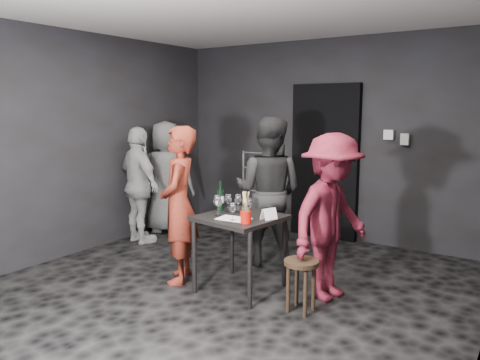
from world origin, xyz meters
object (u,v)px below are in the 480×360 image
Objects in this scene: man_maroon at (332,214)px; bystander_grey at (167,173)px; wine_bottle at (220,199)px; stool at (301,272)px; breadstick_cup at (246,208)px; server_red at (179,199)px; woman_black at (269,182)px; hand_truck at (252,215)px; tasting_table at (240,226)px; bystander_cream at (139,184)px.

bystander_grey reaches higher than man_maroon.
man_maroon is 5.22× the size of wine_bottle.
breadstick_cup is (-0.53, -0.09, 0.53)m from stool.
server_red is 1.10m from woman_black.
server_red reaches higher than stool.
man_maroon is at bearing 41.00° from breadstick_cup.
bystander_grey is 5.49× the size of breadstick_cup.
woman_black reaches higher than wine_bottle.
tasting_table is at bearing -66.79° from hand_truck.
breadstick_cup is (0.49, -0.27, 0.02)m from wine_bottle.
hand_truck is 1.74m from bystander_cream.
woman_black is 1.96m from bystander_grey.
bystander_grey is (-0.08, 0.61, 0.06)m from bystander_cream.
wine_bottle is 0.56m from breadstick_cup.
tasting_table is 0.40× the size of woman_black.
bystander_grey is at bearing -22.86° from woman_black.
hand_truck is 2.29m from server_red.
stool is 2.87m from bystander_cream.
server_red is at bearing 52.53° from woman_black.
hand_truck is at bearing 121.12° from breadstick_cup.
tasting_table reaches higher than stool.
bystander_grey is (-2.90, 0.91, 0.04)m from man_maroon.
tasting_table is 1.60× the size of stool.
woman_black is at bearing 74.48° from man_maroon.
breadstick_cup reaches higher than tasting_table.
wine_bottle reaches higher than stool.
server_red is 1.09× the size of bystander_cream.
tasting_table is 0.37m from wine_bottle.
hand_truck is at bearing 113.64° from wine_bottle.
bystander_grey is at bearing 147.88° from breadstick_cup.
bystander_grey is (-2.09, 1.23, 0.20)m from tasting_table.
stool is 0.27× the size of server_red.
bystander_grey reaches higher than wine_bottle.
hand_truck reaches higher than tasting_table.
wine_bottle is at bearing 86.76° from server_red.
bystander_grey reaches higher than bystander_cream.
tasting_table is at bearing 90.47° from woman_black.
breadstick_cup is (-0.61, -0.53, 0.08)m from man_maroon.
tasting_table is at bearing 134.24° from breadstick_cup.
stool is at bearing -55.05° from hand_truck.
server_red is 1.54m from man_maroon.
server_red is 0.91× the size of woman_black.
bystander_cream is at bearing -4.40° from woman_black.
tasting_table is 0.47× the size of bystander_cream.
stool is 0.75m from breadstick_cup.
stool is at bearing -178.15° from man_maroon.
woman_black is at bearing 101.90° from tasting_table.
tasting_table is at bearing 124.20° from man_maroon.
hand_truck is at bearing 160.21° from server_red.
server_red reaches higher than tasting_table.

